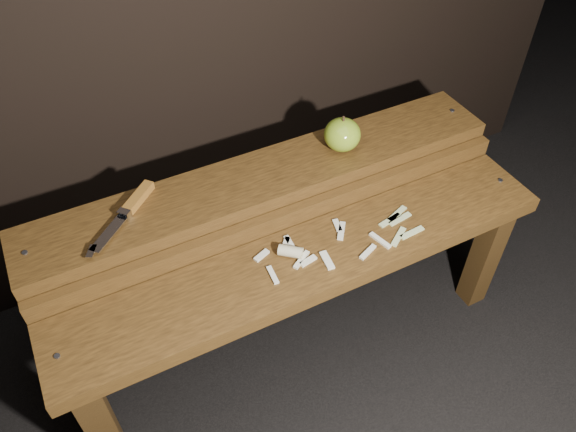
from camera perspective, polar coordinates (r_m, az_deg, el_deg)
name	(u,v)px	position (r m, az deg, el deg)	size (l,w,h in m)	color
ground	(298,340)	(1.64, 0.98, -12.52)	(60.00, 60.00, 0.00)	black
bench_front_tier	(312,278)	(1.32, 2.43, -6.30)	(1.20, 0.20, 0.42)	#37220D
bench_rear_tier	(269,199)	(1.41, -1.97, 1.69)	(1.20, 0.21, 0.50)	#37220D
apple	(342,135)	(1.41, 5.53, 8.23)	(0.09, 0.09, 0.09)	olive
knife	(131,206)	(1.30, -15.65, 0.94)	(0.19, 0.17, 0.02)	#915A1F
apple_scraps	(323,245)	(1.29, 3.63, -2.99)	(0.40, 0.14, 0.03)	beige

